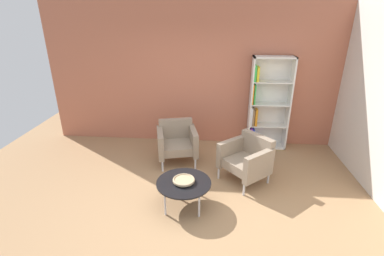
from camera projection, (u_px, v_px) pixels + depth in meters
ground_plane at (190, 210)px, 4.08m from camera, size 8.32×8.32×0.00m
brick_back_panel at (200, 76)px, 5.78m from camera, size 6.40×0.12×2.90m
bookshelf_tall at (266, 105)px, 5.69m from camera, size 0.80×0.30×1.90m
coffee_table_low at (184, 184)px, 4.05m from camera, size 0.80×0.80×0.40m
decorative_bowl at (184, 180)px, 4.02m from camera, size 0.32×0.32×0.05m
armchair_by_bookshelf at (177, 141)px, 5.27m from camera, size 0.84×0.80×0.78m
armchair_corner_red at (247, 158)px, 4.66m from camera, size 0.94×0.95×0.78m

